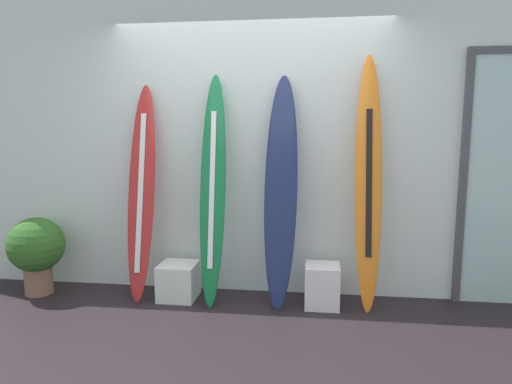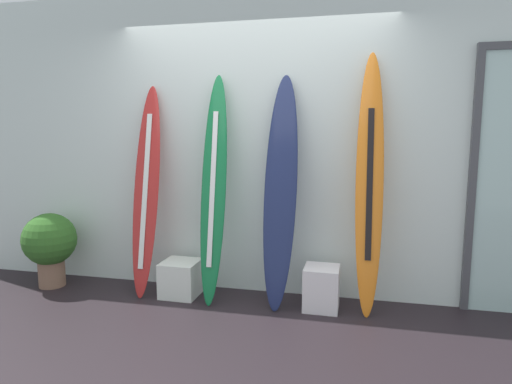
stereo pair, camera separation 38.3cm
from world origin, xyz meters
name	(u,v)px [view 2 (the right image)]	position (x,y,z in m)	size (l,w,h in m)	color
ground	(215,353)	(0.00, 0.00, -0.02)	(8.00, 8.00, 0.04)	black
wall_back	(256,144)	(0.00, 1.30, 1.40)	(7.20, 0.20, 2.80)	silver
surfboard_crimson	(146,193)	(-0.97, 0.95, 0.95)	(0.25, 0.44, 1.95)	#B42724
surfboard_emerald	(214,190)	(-0.30, 0.92, 1.00)	(0.24, 0.48, 2.03)	#16743D
surfboard_navy	(280,193)	(0.30, 0.94, 1.00)	(0.31, 0.48, 2.02)	navy
surfboard_sunset	(370,184)	(1.04, 0.96, 1.09)	(0.24, 0.42, 2.18)	orange
display_block_left	(181,278)	(-0.64, 0.92, 0.16)	(0.34, 0.34, 0.33)	silver
display_block_center	(321,288)	(0.67, 0.91, 0.19)	(0.30, 0.30, 0.37)	white
potted_plant	(50,243)	(-1.98, 0.87, 0.44)	(0.51, 0.51, 0.73)	#825F4A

